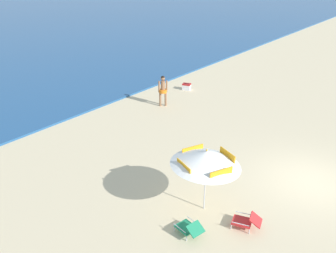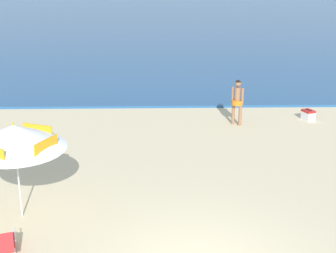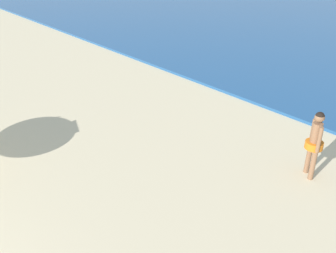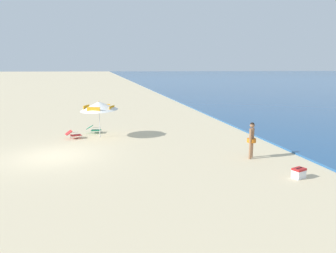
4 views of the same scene
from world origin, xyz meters
TOP-DOWN VIEW (x-y plane):
  - beach_umbrella_striped_main at (-3.89, 2.20)m, footprint 3.27×3.27m
  - lounge_chair_under_umbrella at (-3.86, 0.61)m, footprint 0.78×1.01m
  - person_standing_near_shore at (2.29, 9.28)m, footprint 0.43×0.43m
  - cooler_box at (5.23, 9.85)m, footprint 0.50×0.58m

SIDE VIEW (x-z plane):
  - cooler_box at x=5.23m, z-range -0.01..0.42m
  - lounge_chair_under_umbrella at x=-3.86m, z-range 0.01..0.53m
  - person_standing_near_shore at x=2.29m, z-range 0.14..1.87m
  - beach_umbrella_striped_main at x=-3.89m, z-range 0.82..3.12m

